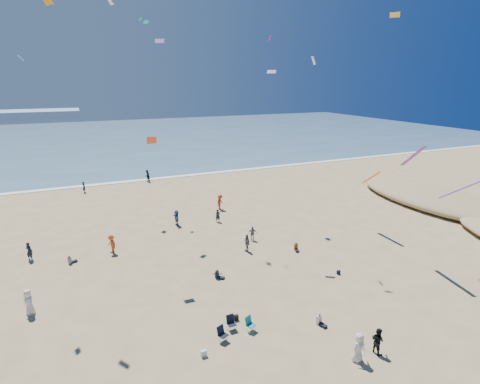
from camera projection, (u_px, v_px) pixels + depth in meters
name	position (u px, v px, depth m)	size (l,w,h in m)	color
ground	(266.00, 374.00, 20.52)	(220.00, 220.00, 0.00)	tan
ocean	(107.00, 138.00, 103.76)	(220.00, 100.00, 0.06)	#476B84
surf_line	(135.00, 181.00, 59.94)	(220.00, 1.20, 0.08)	white
standing_flyers	(200.00, 238.00, 36.16)	(31.41, 49.71, 1.90)	black
seated_group	(245.00, 289.00, 28.14)	(20.58, 24.88, 0.84)	silver
chair_cluster	(235.00, 327.00, 23.62)	(2.79, 1.51, 1.00)	black
white_tote	(204.00, 353.00, 21.79)	(0.35, 0.20, 0.40)	silver
black_backpack	(236.00, 318.00, 25.09)	(0.30, 0.22, 0.38)	black
navy_bag	(338.00, 272.00, 31.06)	(0.28, 0.18, 0.34)	black
kites_aloft	(302.00, 106.00, 31.57)	(42.81, 37.19, 28.34)	#EE6882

